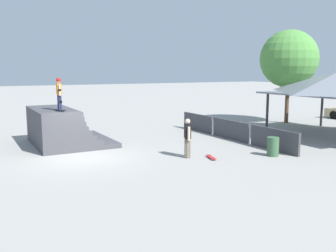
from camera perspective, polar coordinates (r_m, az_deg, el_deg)
ground_plane at (r=16.83m, az=-12.64°, el=-4.72°), size 160.00×160.00×0.00m
quarter_pipe_ramp at (r=19.83m, az=-16.13°, el=-0.44°), size 4.52×3.74×1.87m
skater_on_deck at (r=18.80m, az=-16.27°, el=5.06°), size 0.67×0.24×1.57m
skateboard_on_deck at (r=18.33m, az=-16.13°, el=2.35°), size 0.84×0.42×0.09m
bystander_walking at (r=16.34m, az=2.99°, el=-1.52°), size 0.68×0.37×1.71m
skateboard_on_ground at (r=16.37m, az=6.56°, el=-4.73°), size 0.86×0.41×0.09m
barrier_fence at (r=20.93m, az=9.51°, el=-0.58°), size 9.72×0.12×1.05m
tree_far_back at (r=28.21m, az=17.97°, el=9.69°), size 4.07×4.07×6.61m
trash_bin at (r=17.28m, az=15.70°, el=-3.05°), size 0.52×0.52×0.85m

